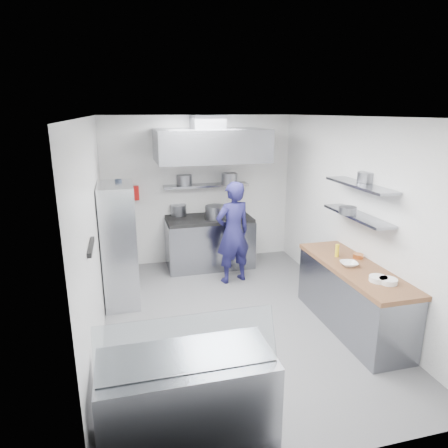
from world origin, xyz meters
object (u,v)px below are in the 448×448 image
object	(u,v)px
wire_rack	(119,245)
chef	(233,233)
display_case	(188,401)
gas_range	(209,243)

from	to	relation	value
wire_rack	chef	bearing A→B (deg)	9.05
chef	display_case	distance (m)	3.59
gas_range	wire_rack	bearing A→B (deg)	-146.01
wire_rack	display_case	xyz separation A→B (m)	(0.53, -3.00, -0.50)
gas_range	display_case	distance (m)	4.25
gas_range	chef	xyz separation A→B (m)	(0.24, -0.80, 0.43)
chef	wire_rack	world-z (taller)	wire_rack
gas_range	chef	world-z (taller)	chef
gas_range	display_case	bearing A→B (deg)	-105.02
gas_range	wire_rack	xyz separation A→B (m)	(-1.63, -1.10, 0.48)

